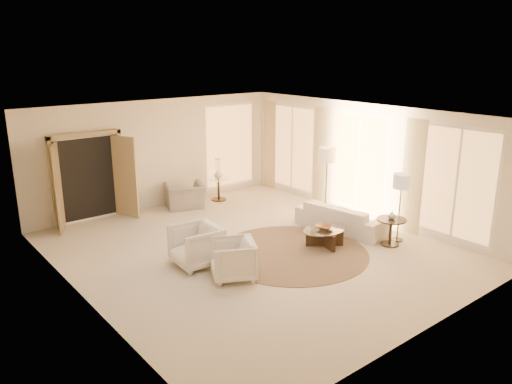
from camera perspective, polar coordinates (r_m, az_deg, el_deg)
room at (r=9.98m, az=-0.35°, el=0.75°), size 7.04×8.04×2.83m
windows_right at (r=12.43m, az=11.92°, el=3.25°), size 0.10×6.40×2.40m
window_back_corner at (r=14.42m, az=-2.97°, el=5.32°), size 1.70×0.10×2.40m
curtains_right at (r=12.98m, az=8.71°, el=3.72°), size 0.06×5.20×2.60m
french_doors at (r=12.43m, az=-18.46°, el=1.42°), size 1.95×0.66×2.16m
area_rug at (r=10.34m, az=4.07°, el=-6.90°), size 3.39×3.39×0.01m
sofa at (r=11.65m, az=9.77°, el=-2.83°), size 1.14×2.21×0.61m
armchair_left at (r=9.67m, az=-6.83°, el=-5.90°), size 0.87×0.92×0.87m
armchair_right at (r=9.12m, az=-2.66°, el=-7.47°), size 1.00×1.02×0.79m
accent_chair at (r=13.18m, az=-8.14°, el=0.02°), size 1.14×0.93×0.85m
coffee_table at (r=10.65m, az=7.84°, el=-4.93°), size 1.34×1.34×0.39m
end_table at (r=10.95m, az=15.16°, el=-3.90°), size 0.62×0.62×0.58m
side_table at (r=13.75m, az=-4.30°, el=0.59°), size 0.54×0.54×0.62m
floor_lamp_near at (r=12.40m, az=8.14°, el=3.88°), size 0.41×0.41×1.71m
floor_lamp_far at (r=10.99m, az=16.29°, el=0.85°), size 0.36×0.36×1.50m
bowl at (r=10.59m, az=7.88°, el=-4.00°), size 0.41×0.41×0.08m
end_vase at (r=10.87m, az=15.26°, el=-2.57°), size 0.18×0.18×0.18m
side_vase at (r=13.65m, az=-4.33°, el=2.06°), size 0.25×0.25×0.24m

